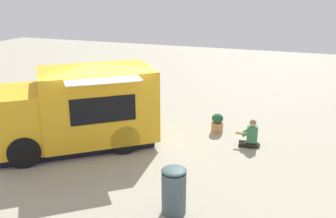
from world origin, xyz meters
TOP-DOWN VIEW (x-y plane):
  - ground_plane at (0.00, 0.00)m, footprint 40.00×40.00m
  - food_truck at (-1.01, 0.11)m, footprint 4.90×4.52m
  - person_customer at (3.82, 1.85)m, footprint 0.78×0.51m
  - planter_flowering_near at (-0.44, 3.96)m, footprint 0.65×0.65m
  - planter_flowering_far at (2.61, 2.65)m, footprint 0.42×0.42m
  - trash_bin at (2.80, -2.24)m, footprint 0.53×0.53m

SIDE VIEW (x-z plane):
  - ground_plane at x=0.00m, z-range 0.00..0.00m
  - planter_flowering_far at x=2.61m, z-range 0.00..0.63m
  - person_customer at x=3.82m, z-range -0.11..0.75m
  - planter_flowering_near at x=-0.44m, z-range 0.02..0.90m
  - trash_bin at x=2.80m, z-range 0.01..1.05m
  - food_truck at x=-1.01m, z-range -0.05..2.28m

